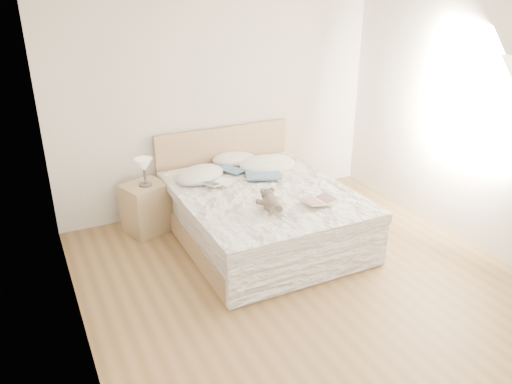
% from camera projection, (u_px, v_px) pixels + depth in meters
% --- Properties ---
extents(floor, '(4.00, 4.50, 0.00)m').
position_uv_depth(floor, '(318.00, 292.00, 4.58)').
color(floor, brown).
rests_on(floor, ground).
extents(wall_back, '(4.00, 0.02, 2.70)m').
position_uv_depth(wall_back, '(220.00, 97.00, 5.89)').
color(wall_back, silver).
rests_on(wall_back, ground).
extents(wall_left, '(0.02, 4.50, 2.70)m').
position_uv_depth(wall_left, '(67.00, 198.00, 3.23)').
color(wall_left, silver).
rests_on(wall_left, ground).
extents(wall_right, '(0.02, 4.50, 2.70)m').
position_uv_depth(wall_right, '(498.00, 124.00, 4.85)').
color(wall_right, silver).
rests_on(wall_right, ground).
extents(window, '(0.02, 1.30, 1.10)m').
position_uv_depth(window, '(474.00, 107.00, 5.05)').
color(window, white).
rests_on(window, wall_right).
extents(bed, '(1.72, 2.14, 1.00)m').
position_uv_depth(bed, '(260.00, 212.00, 5.44)').
color(bed, tan).
rests_on(bed, floor).
extents(nightstand, '(0.56, 0.52, 0.56)m').
position_uv_depth(nightstand, '(146.00, 208.00, 5.59)').
color(nightstand, tan).
rests_on(nightstand, floor).
extents(table_lamp, '(0.23, 0.23, 0.31)m').
position_uv_depth(table_lamp, '(144.00, 166.00, 5.38)').
color(table_lamp, '#4A4540').
rests_on(table_lamp, nightstand).
extents(pillow_left, '(0.73, 0.64, 0.18)m').
position_uv_depth(pillow_left, '(200.00, 175.00, 5.53)').
color(pillow_left, white).
rests_on(pillow_left, bed).
extents(pillow_middle, '(0.61, 0.49, 0.16)m').
position_uv_depth(pillow_middle, '(234.00, 159.00, 6.01)').
color(pillow_middle, white).
rests_on(pillow_middle, bed).
extents(pillow_right, '(0.75, 0.60, 0.20)m').
position_uv_depth(pillow_right, '(267.00, 164.00, 5.84)').
color(pillow_right, white).
rests_on(pillow_right, bed).
extents(blouse, '(0.79, 0.81, 0.02)m').
position_uv_depth(blouse, '(261.00, 170.00, 5.69)').
color(blouse, '#385677').
rests_on(blouse, bed).
extents(photo_book, '(0.35, 0.31, 0.02)m').
position_uv_depth(photo_book, '(218.00, 184.00, 5.33)').
color(photo_book, white).
rests_on(photo_book, bed).
extents(childrens_book, '(0.35, 0.25, 0.02)m').
position_uv_depth(childrens_book, '(319.00, 201.00, 4.92)').
color(childrens_book, beige).
rests_on(childrens_book, bed).
extents(teddy_bear, '(0.25, 0.33, 0.16)m').
position_uv_depth(teddy_bear, '(271.00, 208.00, 4.73)').
color(teddy_bear, brown).
rests_on(teddy_bear, bed).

